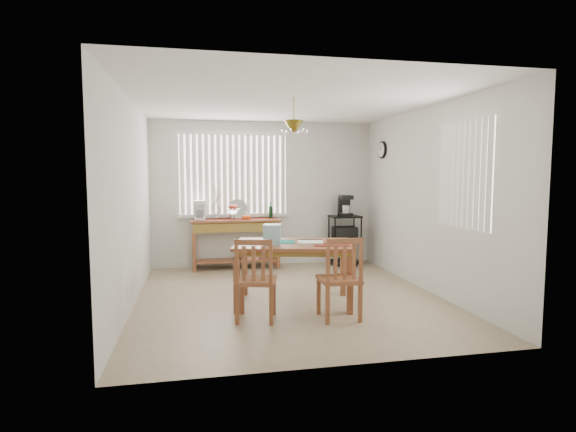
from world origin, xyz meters
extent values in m
cube|color=tan|center=(0.00, 0.00, -0.01)|extent=(4.00, 4.50, 0.01)
cube|color=silver|center=(0.00, 2.30, 1.30)|extent=(4.00, 0.10, 2.60)
cube|color=silver|center=(0.00, -2.30, 1.30)|extent=(4.00, 0.10, 2.60)
cube|color=silver|center=(-2.05, 0.00, 1.30)|extent=(0.10, 4.50, 2.60)
cube|color=silver|center=(2.05, 0.00, 1.30)|extent=(0.10, 4.50, 2.60)
cube|color=white|center=(0.00, 0.00, 2.65)|extent=(4.00, 4.50, 0.10)
cube|color=white|center=(-0.55, 2.25, 1.65)|extent=(1.90, 0.01, 1.40)
cube|color=white|center=(-1.45, 2.23, 1.65)|extent=(0.07, 0.03, 1.40)
cube|color=white|center=(-1.34, 2.23, 1.65)|extent=(0.07, 0.03, 1.40)
cube|color=white|center=(-1.24, 2.23, 1.65)|extent=(0.07, 0.03, 1.40)
cube|color=white|center=(-1.13, 2.23, 1.65)|extent=(0.07, 0.03, 1.40)
cube|color=white|center=(-1.03, 2.23, 1.65)|extent=(0.07, 0.03, 1.40)
cube|color=white|center=(-0.92, 2.23, 1.65)|extent=(0.07, 0.03, 1.40)
cube|color=white|center=(-0.81, 2.23, 1.65)|extent=(0.07, 0.03, 1.40)
cube|color=white|center=(-0.71, 2.23, 1.65)|extent=(0.07, 0.03, 1.40)
cube|color=white|center=(-0.60, 2.23, 1.65)|extent=(0.07, 0.03, 1.40)
cube|color=white|center=(-0.50, 2.23, 1.65)|extent=(0.07, 0.03, 1.40)
cube|color=white|center=(-0.39, 2.23, 1.65)|extent=(0.07, 0.03, 1.40)
cube|color=white|center=(-0.29, 2.23, 1.65)|extent=(0.07, 0.03, 1.40)
cube|color=white|center=(-0.18, 2.23, 1.65)|extent=(0.07, 0.03, 1.40)
cube|color=white|center=(-0.08, 2.23, 1.65)|extent=(0.07, 0.03, 1.40)
cube|color=white|center=(0.03, 2.23, 1.65)|extent=(0.07, 0.03, 1.40)
cube|color=white|center=(0.14, 2.23, 1.65)|extent=(0.07, 0.03, 1.40)
cube|color=white|center=(0.24, 2.23, 1.65)|extent=(0.07, 0.03, 1.40)
cube|color=white|center=(0.35, 2.23, 1.65)|extent=(0.07, 0.03, 1.40)
cube|color=white|center=(-0.55, 2.22, 0.92)|extent=(1.98, 0.06, 0.06)
cube|color=white|center=(-0.55, 2.22, 2.38)|extent=(1.98, 0.06, 0.06)
cube|color=white|center=(2.00, -0.90, 1.65)|extent=(0.01, 1.10, 1.30)
cube|color=white|center=(1.99, -1.40, 1.65)|extent=(0.03, 0.07, 1.30)
cube|color=white|center=(1.99, -1.29, 1.65)|extent=(0.03, 0.07, 1.30)
cube|color=white|center=(1.99, -1.18, 1.65)|extent=(0.03, 0.07, 1.30)
cube|color=white|center=(1.99, -1.07, 1.65)|extent=(0.03, 0.07, 1.30)
cube|color=white|center=(1.99, -0.96, 1.65)|extent=(0.03, 0.07, 1.30)
cube|color=white|center=(1.99, -0.85, 1.65)|extent=(0.03, 0.07, 1.30)
cube|color=white|center=(1.99, -0.74, 1.65)|extent=(0.03, 0.07, 1.30)
cube|color=white|center=(1.99, -0.63, 1.65)|extent=(0.03, 0.07, 1.30)
cube|color=white|center=(1.99, -0.52, 1.65)|extent=(0.03, 0.07, 1.30)
cube|color=white|center=(1.99, -0.41, 1.65)|extent=(0.03, 0.07, 1.30)
cylinder|color=black|center=(1.98, 1.55, 2.08)|extent=(0.04, 0.30, 0.30)
cylinder|color=white|center=(1.95, 1.55, 2.08)|extent=(0.01, 0.25, 0.25)
cylinder|color=olive|center=(0.00, -0.32, 2.43)|extent=(0.01, 0.01, 0.34)
cone|color=olive|center=(0.00, -0.32, 2.25)|extent=(0.24, 0.24, 0.14)
sphere|color=white|center=(0.16, -0.32, 2.19)|extent=(0.05, 0.05, 0.05)
sphere|color=white|center=(0.08, -0.18, 2.19)|extent=(0.05, 0.05, 0.05)
sphere|color=white|center=(-0.08, -0.18, 2.19)|extent=(0.05, 0.05, 0.05)
sphere|color=white|center=(-0.16, -0.32, 2.19)|extent=(0.05, 0.05, 0.05)
sphere|color=white|center=(-0.08, -0.46, 2.19)|extent=(0.05, 0.05, 0.05)
sphere|color=white|center=(0.08, -0.46, 2.19)|extent=(0.05, 0.05, 0.05)
cube|color=brown|center=(-0.54, 2.01, 0.85)|extent=(1.55, 0.44, 0.04)
cube|color=olive|center=(-0.54, 2.01, 0.74)|extent=(1.49, 0.40, 0.15)
cube|color=brown|center=(-1.26, 1.84, 0.33)|extent=(0.06, 0.06, 0.67)
cube|color=brown|center=(0.19, 1.84, 0.33)|extent=(0.06, 0.06, 0.67)
cube|color=brown|center=(-1.26, 2.18, 0.33)|extent=(0.06, 0.06, 0.67)
cube|color=brown|center=(0.19, 2.18, 0.33)|extent=(0.06, 0.06, 0.67)
cube|color=brown|center=(-0.54, 2.01, 0.15)|extent=(1.43, 0.38, 0.03)
cube|color=red|center=(-0.30, 2.01, 0.21)|extent=(0.29, 0.21, 0.10)
cube|color=maroon|center=(-0.54, 2.01, 0.87)|extent=(1.47, 0.24, 0.01)
cube|color=white|center=(-1.16, 2.01, 0.89)|extent=(0.19, 0.23, 0.05)
cube|color=white|center=(-1.16, 2.09, 1.02)|extent=(0.19, 0.08, 0.29)
cube|color=white|center=(-1.16, 1.99, 1.18)|extent=(0.19, 0.21, 0.07)
cylinder|color=white|center=(-1.16, 1.98, 0.98)|extent=(0.13, 0.13, 0.13)
cylinder|color=white|center=(-0.59, 1.99, 0.92)|extent=(0.05, 0.05, 0.10)
cone|color=white|center=(-0.59, 1.99, 1.01)|extent=(0.25, 0.25, 0.09)
sphere|color=#B3171F|center=(-0.54, 1.99, 1.09)|extent=(0.08, 0.08, 0.08)
sphere|color=#B3171F|center=(-0.57, 2.04, 1.09)|extent=(0.08, 0.08, 0.08)
sphere|color=#B3171F|center=(-0.62, 2.02, 1.09)|extent=(0.08, 0.08, 0.08)
sphere|color=#B3171F|center=(-0.62, 1.96, 1.09)|extent=(0.08, 0.08, 0.08)
sphere|color=#B3171F|center=(-0.57, 1.95, 1.09)|extent=(0.08, 0.08, 0.08)
sphere|color=#ED520C|center=(-0.40, 1.93, 0.91)|extent=(0.08, 0.08, 0.08)
sphere|color=#ED520C|center=(-0.32, 1.93, 0.91)|extent=(0.08, 0.08, 0.08)
cylinder|color=silver|center=(-0.49, 2.19, 1.04)|extent=(0.35, 0.09, 0.34)
cylinder|color=white|center=(-0.88, 2.06, 0.94)|extent=(0.08, 0.08, 0.14)
cylinder|color=#4C3823|center=(-0.88, 2.06, 1.22)|extent=(0.08, 0.04, 0.43)
cylinder|color=#4C3823|center=(-0.88, 2.06, 1.25)|extent=(0.13, 0.06, 0.47)
cylinder|color=#4C3823|center=(-0.88, 2.06, 1.20)|extent=(0.17, 0.07, 0.35)
cylinder|color=#4C3823|center=(-0.88, 2.06, 1.27)|extent=(0.05, 0.03, 0.53)
cylinder|color=#4C3823|center=(-0.88, 2.06, 1.19)|extent=(0.21, 0.10, 0.30)
cylinder|color=black|center=(0.09, 2.06, 0.98)|extent=(0.07, 0.07, 0.22)
cylinder|color=black|center=(0.09, 2.06, 1.13)|extent=(0.03, 0.03, 0.08)
cylinder|color=black|center=(1.20, 1.75, 0.45)|extent=(0.03, 0.03, 0.91)
cylinder|color=black|center=(1.69, 1.75, 0.45)|extent=(0.03, 0.03, 0.91)
cylinder|color=black|center=(1.20, 2.14, 0.45)|extent=(0.03, 0.03, 0.91)
cylinder|color=black|center=(1.69, 2.14, 0.45)|extent=(0.03, 0.03, 0.91)
cube|color=black|center=(1.44, 1.95, 0.89)|extent=(0.53, 0.43, 0.03)
cube|color=black|center=(1.44, 1.95, 0.45)|extent=(0.53, 0.43, 0.03)
cube|color=black|center=(1.44, 1.95, 0.06)|extent=(0.53, 0.43, 0.03)
cube|color=black|center=(1.44, 1.95, 0.58)|extent=(0.41, 0.32, 0.23)
cube|color=black|center=(1.44, 1.93, 0.93)|extent=(0.21, 0.26, 0.05)
cube|color=black|center=(1.44, 2.01, 1.07)|extent=(0.21, 0.09, 0.32)
cube|color=black|center=(1.44, 1.93, 1.24)|extent=(0.21, 0.23, 0.07)
cylinder|color=silver|center=(1.44, 1.91, 1.03)|extent=(0.14, 0.14, 0.14)
cube|color=brown|center=(0.00, -0.32, 0.77)|extent=(1.64, 1.25, 0.04)
cube|color=olive|center=(0.00, -0.32, 0.72)|extent=(1.52, 1.12, 0.06)
cube|color=brown|center=(-0.75, -0.58, 0.34)|extent=(0.09, 0.09, 0.68)
cube|color=brown|center=(0.56, -0.87, 0.34)|extent=(0.09, 0.09, 0.68)
cube|color=brown|center=(-0.57, 0.23, 0.34)|extent=(0.09, 0.09, 0.68)
cube|color=brown|center=(0.74, -0.07, 0.34)|extent=(0.09, 0.09, 0.68)
cube|color=#157A6D|center=(-0.20, -0.22, 0.79)|extent=(0.50, 0.40, 0.01)
cube|color=maroon|center=(0.42, -0.58, 0.79)|extent=(0.50, 0.40, 0.01)
cube|color=white|center=(0.19, -0.42, 0.80)|extent=(0.36, 0.32, 0.03)
cube|color=black|center=(0.22, -0.29, 0.81)|extent=(0.31, 0.10, 0.03)
cube|color=#94CBD8|center=(-0.30, -0.42, 0.92)|extent=(0.25, 0.25, 0.25)
cube|color=brown|center=(-0.56, -0.86, 0.45)|extent=(0.54, 0.54, 0.04)
cube|color=brown|center=(-0.33, -0.72, 0.21)|extent=(0.05, 0.05, 0.43)
cube|color=brown|center=(-0.69, -0.63, 0.21)|extent=(0.05, 0.05, 0.43)
cube|color=brown|center=(-0.42, -1.09, 0.21)|extent=(0.05, 0.05, 0.43)
cube|color=brown|center=(-0.79, -0.99, 0.21)|extent=(0.05, 0.05, 0.43)
cube|color=brown|center=(-0.42, -1.10, 0.71)|extent=(0.04, 0.04, 0.48)
cube|color=brown|center=(-0.79, -1.00, 0.71)|extent=(0.04, 0.04, 0.48)
cube|color=brown|center=(-0.61, -1.05, 0.92)|extent=(0.39, 0.13, 0.06)
cube|color=brown|center=(-0.50, -1.08, 0.69)|extent=(0.05, 0.03, 0.39)
cube|color=brown|center=(-0.61, -1.05, 0.69)|extent=(0.05, 0.03, 0.39)
cube|color=brown|center=(-0.71, -1.02, 0.69)|extent=(0.05, 0.03, 0.39)
cube|color=brown|center=(0.38, -1.00, 0.45)|extent=(0.45, 0.45, 0.04)
cube|color=brown|center=(0.57, -0.81, 0.22)|extent=(0.04, 0.04, 0.43)
cube|color=brown|center=(0.20, -0.81, 0.22)|extent=(0.04, 0.04, 0.43)
cube|color=brown|center=(0.57, -1.19, 0.22)|extent=(0.04, 0.04, 0.43)
cube|color=brown|center=(0.19, -1.19, 0.22)|extent=(0.04, 0.04, 0.43)
cube|color=brown|center=(0.57, -1.20, 0.72)|extent=(0.04, 0.04, 0.48)
cube|color=brown|center=(0.19, -1.20, 0.72)|extent=(0.04, 0.04, 0.48)
cube|color=brown|center=(0.38, -1.20, 0.93)|extent=(0.40, 0.03, 0.06)
cube|color=brown|center=(0.49, -1.20, 0.69)|extent=(0.04, 0.02, 0.39)
cube|color=brown|center=(0.38, -1.20, 0.69)|extent=(0.04, 0.02, 0.39)
cube|color=brown|center=(0.28, -1.20, 0.69)|extent=(0.04, 0.02, 0.39)
camera|label=1|loc=(-1.19, -5.83, 1.65)|focal=28.00mm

